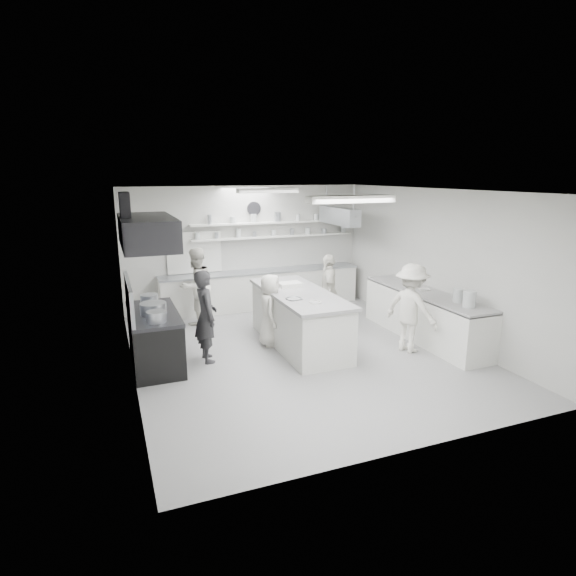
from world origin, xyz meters
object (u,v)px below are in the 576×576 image
object	(u,v)px
stove	(155,340)
back_counter	(262,289)
right_counter	(424,316)
cook_stove	(206,316)
cook_back	(196,286)
prep_island	(299,320)

from	to	relation	value
stove	back_counter	distance (m)	4.03
right_counter	cook_stove	world-z (taller)	cook_stove
stove	right_counter	distance (m)	5.28
back_counter	cook_back	size ratio (longest dim) A/B	2.91
right_counter	cook_stove	xyz separation A→B (m)	(-4.37, 0.44, 0.36)
right_counter	cook_back	bearing A→B (deg)	147.22
cook_stove	back_counter	bearing A→B (deg)	-36.20
prep_island	cook_back	xyz separation A→B (m)	(-1.60, 2.08, 0.35)
stove	back_counter	xyz separation A→B (m)	(2.90, 2.80, 0.01)
stove	back_counter	bearing A→B (deg)	43.99
prep_island	right_counter	bearing A→B (deg)	-12.82
back_counter	prep_island	xyz separation A→B (m)	(-0.17, -2.83, 0.05)
stove	right_counter	xyz separation A→B (m)	(5.25, -0.60, 0.02)
stove	right_counter	bearing A→B (deg)	-6.52
stove	cook_stove	world-z (taller)	cook_stove
cook_back	back_counter	bearing A→B (deg)	173.10
stove	cook_stove	distance (m)	0.98
cook_stove	cook_back	distance (m)	2.23
prep_island	cook_stove	xyz separation A→B (m)	(-1.85, -0.14, 0.32)
stove	right_counter	world-z (taller)	right_counter
right_counter	prep_island	world-z (taller)	prep_island
back_counter	cook_stove	xyz separation A→B (m)	(-2.02, -2.96, 0.37)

